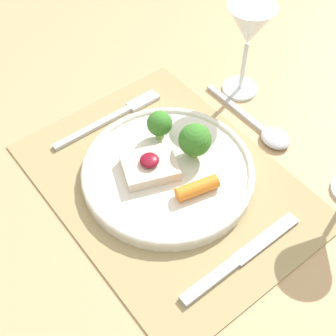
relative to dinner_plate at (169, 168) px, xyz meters
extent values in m
cube|color=tan|center=(0.01, -0.01, -0.03)|extent=(1.36, 1.24, 0.03)
cylinder|color=tan|center=(-0.60, 0.54, -0.42)|extent=(0.06, 0.06, 0.74)
cube|color=#9E895B|center=(0.01, -0.01, -0.02)|extent=(0.45, 0.33, 0.00)
cylinder|color=silver|center=(0.00, 0.00, -0.01)|extent=(0.27, 0.27, 0.02)
torus|color=silver|center=(0.00, 0.00, 0.00)|extent=(0.27, 0.27, 0.01)
cube|color=beige|center=(-0.01, -0.03, 0.01)|extent=(0.09, 0.10, 0.02)
ellipsoid|color=maroon|center=(-0.01, -0.03, 0.03)|extent=(0.03, 0.03, 0.01)
cylinder|color=#84B256|center=(0.00, 0.05, 0.01)|extent=(0.01, 0.01, 0.02)
sphere|color=#387A28|center=(0.00, 0.05, 0.04)|extent=(0.05, 0.05, 0.05)
cylinder|color=#84B256|center=(-0.06, 0.03, 0.01)|extent=(0.01, 0.01, 0.02)
sphere|color=#387A28|center=(-0.06, 0.03, 0.03)|extent=(0.04, 0.04, 0.04)
cylinder|color=orange|center=(0.06, 0.00, 0.01)|extent=(0.04, 0.07, 0.02)
cube|color=#B2B2B7|center=(-0.16, -0.04, -0.01)|extent=(0.01, 0.15, 0.01)
cube|color=#B2B2B7|center=(-0.16, 0.07, -0.01)|extent=(0.02, 0.06, 0.01)
cube|color=#B2B2B7|center=(0.18, -0.07, -0.01)|extent=(0.02, 0.10, 0.01)
cube|color=#B2B2B7|center=(0.18, 0.04, -0.01)|extent=(0.02, 0.12, 0.00)
cube|color=#B2B2B7|center=(-0.04, 0.19, -0.02)|extent=(0.15, 0.01, 0.01)
ellipsoid|color=#B2B2B7|center=(0.05, 0.19, -0.01)|extent=(0.05, 0.05, 0.02)
cylinder|color=white|center=(-0.08, 0.23, -0.02)|extent=(0.07, 0.07, 0.01)
cylinder|color=white|center=(-0.08, 0.23, 0.04)|extent=(0.01, 0.01, 0.10)
cone|color=white|center=(-0.08, 0.23, 0.12)|extent=(0.08, 0.08, 0.07)
camera|label=1|loc=(0.36, -0.28, 0.57)|focal=50.00mm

